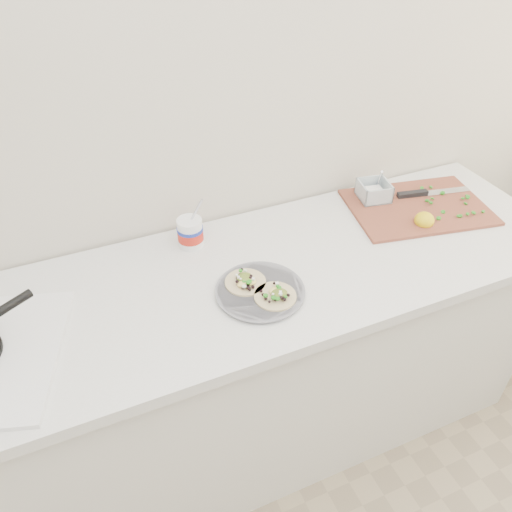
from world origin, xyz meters
name	(u,v)px	position (x,y,z in m)	size (l,w,h in m)	color
counter	(219,373)	(0.00, 1.43, 0.45)	(2.44, 0.66, 0.90)	silver
taco_plate	(260,289)	(0.11, 1.32, 0.92)	(0.27, 0.27, 0.04)	slate
tub	(191,229)	(0.00, 1.63, 0.96)	(0.09, 0.09, 0.20)	white
cutboard	(414,203)	(0.83, 1.53, 0.92)	(0.55, 0.43, 0.08)	brown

